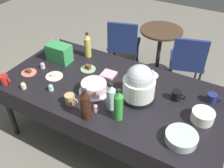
{
  "coord_description": "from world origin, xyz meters",
  "views": [
    {
      "loc": [
        0.93,
        -1.65,
        2.28
      ],
      "look_at": [
        0.0,
        0.0,
        0.8
      ],
      "focal_mm": 40.32,
      "sensor_mm": 36.0,
      "label": 1
    }
  ],
  "objects_px": {
    "coffee_mug_red": "(5,80)",
    "maroon_chair_left": "(124,43)",
    "potluck_table": "(112,93)",
    "dessert_plate_sage": "(88,68)",
    "soda_bottle_lime_soda": "(118,105)",
    "dessert_plate_coral": "(29,72)",
    "cupcake_cocoa": "(57,41)",
    "dessert_plate_white": "(151,75)",
    "coffee_mug_tan": "(70,99)",
    "maroon_chair_right": "(187,60)",
    "soda_carton": "(59,53)",
    "round_cafe_table": "(160,44)",
    "dessert_plate_cream": "(54,76)",
    "coffee_mug_black": "(176,95)",
    "cupcake_berry": "(42,66)",
    "soda_bottle_ginger_ale": "(88,46)",
    "cupcake_rose": "(96,108)",
    "frosted_layer_cake": "(94,88)",
    "slow_cooker": "(139,84)",
    "ceramic_snack_bowl": "(203,116)",
    "cupcake_mint": "(51,88)",
    "soda_bottle_water": "(111,97)",
    "glass_salad_bowl": "(181,138)",
    "soda_bottle_cola": "(85,105)",
    "cupcake_lemon": "(62,44)",
    "coffee_mug_navy": "(212,98)",
    "cupcake_vanilla": "(23,86)"
  },
  "relations": [
    {
      "from": "maroon_chair_left",
      "to": "soda_bottle_lime_soda",
      "type": "bearing_deg",
      "value": -64.49
    },
    {
      "from": "potluck_table",
      "to": "dessert_plate_cream",
      "type": "height_order",
      "value": "dessert_plate_cream"
    },
    {
      "from": "dessert_plate_white",
      "to": "coffee_mug_tan",
      "type": "relative_size",
      "value": 1.09
    },
    {
      "from": "cupcake_cocoa",
      "to": "cupcake_lemon",
      "type": "xyz_separation_m",
      "value": [
        0.11,
        -0.05,
        0.0
      ]
    },
    {
      "from": "cupcake_berry",
      "to": "cupcake_cocoa",
      "type": "bearing_deg",
      "value": 112.71
    },
    {
      "from": "dessert_plate_coral",
      "to": "cupcake_cocoa",
      "type": "bearing_deg",
      "value": 102.82
    },
    {
      "from": "coffee_mug_black",
      "to": "cupcake_berry",
      "type": "bearing_deg",
      "value": -171.62
    },
    {
      "from": "coffee_mug_red",
      "to": "maroon_chair_left",
      "type": "distance_m",
      "value": 1.82
    },
    {
      "from": "dessert_plate_sage",
      "to": "soda_bottle_lime_soda",
      "type": "height_order",
      "value": "soda_bottle_lime_soda"
    },
    {
      "from": "dessert_plate_cream",
      "to": "maroon_chair_right",
      "type": "bearing_deg",
      "value": 53.88
    },
    {
      "from": "dessert_plate_white",
      "to": "cupcake_lemon",
      "type": "bearing_deg",
      "value": 178.52
    },
    {
      "from": "cupcake_cocoa",
      "to": "soda_bottle_lime_soda",
      "type": "relative_size",
      "value": 0.22
    },
    {
      "from": "cupcake_mint",
      "to": "maroon_chair_right",
      "type": "height_order",
      "value": "maroon_chair_right"
    },
    {
      "from": "cupcake_rose",
      "to": "coffee_mug_tan",
      "type": "distance_m",
      "value": 0.25
    },
    {
      "from": "potluck_table",
      "to": "maroon_chair_left",
      "type": "distance_m",
      "value": 1.41
    },
    {
      "from": "dessert_plate_cream",
      "to": "frosted_layer_cake",
      "type": "bearing_deg",
      "value": -0.92
    },
    {
      "from": "soda_bottle_ginger_ale",
      "to": "maroon_chair_left",
      "type": "height_order",
      "value": "soda_bottle_ginger_ale"
    },
    {
      "from": "dessert_plate_coral",
      "to": "dessert_plate_white",
      "type": "relative_size",
      "value": 1.09
    },
    {
      "from": "glass_salad_bowl",
      "to": "cupcake_berry",
      "type": "height_order",
      "value": "glass_salad_bowl"
    },
    {
      "from": "soda_bottle_lime_soda",
      "to": "round_cafe_table",
      "type": "relative_size",
      "value": 0.43
    },
    {
      "from": "potluck_table",
      "to": "dessert_plate_sage",
      "type": "distance_m",
      "value": 0.42
    },
    {
      "from": "cupcake_rose",
      "to": "cupcake_cocoa",
      "type": "distance_m",
      "value": 1.33
    },
    {
      "from": "frosted_layer_cake",
      "to": "slow_cooker",
      "type": "relative_size",
      "value": 0.82
    },
    {
      "from": "cupcake_berry",
      "to": "soda_bottle_water",
      "type": "bearing_deg",
      "value": -10.83
    },
    {
      "from": "round_cafe_table",
      "to": "soda_bottle_ginger_ale",
      "type": "bearing_deg",
      "value": -112.92
    },
    {
      "from": "potluck_table",
      "to": "cupcake_mint",
      "type": "distance_m",
      "value": 0.59
    },
    {
      "from": "cupcake_mint",
      "to": "coffee_mug_red",
      "type": "distance_m",
      "value": 0.48
    },
    {
      "from": "dessert_plate_cream",
      "to": "glass_salad_bowl",
      "type": "bearing_deg",
      "value": -7.36
    },
    {
      "from": "glass_salad_bowl",
      "to": "soda_bottle_cola",
      "type": "height_order",
      "value": "soda_bottle_cola"
    },
    {
      "from": "soda_carton",
      "to": "maroon_chair_right",
      "type": "distance_m",
      "value": 1.67
    },
    {
      "from": "cupcake_mint",
      "to": "ceramic_snack_bowl",
      "type": "bearing_deg",
      "value": 12.77
    },
    {
      "from": "soda_bottle_water",
      "to": "glass_salad_bowl",
      "type": "bearing_deg",
      "value": -5.28
    },
    {
      "from": "cupcake_mint",
      "to": "soda_bottle_lime_soda",
      "type": "relative_size",
      "value": 0.22
    },
    {
      "from": "dessert_plate_coral",
      "to": "soda_bottle_water",
      "type": "height_order",
      "value": "soda_bottle_water"
    },
    {
      "from": "coffee_mug_red",
      "to": "soda_carton",
      "type": "bearing_deg",
      "value": 70.92
    },
    {
      "from": "cupcake_berry",
      "to": "maroon_chair_right",
      "type": "height_order",
      "value": "maroon_chair_right"
    },
    {
      "from": "cupcake_lemon",
      "to": "soda_carton",
      "type": "height_order",
      "value": "soda_carton"
    },
    {
      "from": "coffee_mug_red",
      "to": "maroon_chair_right",
      "type": "distance_m",
      "value": 2.24
    },
    {
      "from": "coffee_mug_navy",
      "to": "soda_carton",
      "type": "bearing_deg",
      "value": -175.4
    },
    {
      "from": "soda_carton",
      "to": "round_cafe_table",
      "type": "xyz_separation_m",
      "value": [
        0.7,
        1.37,
        -0.35
      ]
    },
    {
      "from": "potluck_table",
      "to": "ceramic_snack_bowl",
      "type": "distance_m",
      "value": 0.87
    },
    {
      "from": "soda_bottle_water",
      "to": "cupcake_berry",
      "type": "bearing_deg",
      "value": 169.17
    },
    {
      "from": "cupcake_mint",
      "to": "soda_carton",
      "type": "distance_m",
      "value": 0.53
    },
    {
      "from": "dessert_plate_coral",
      "to": "coffee_mug_tan",
      "type": "bearing_deg",
      "value": -14.29
    },
    {
      "from": "ceramic_snack_bowl",
      "to": "coffee_mug_red",
      "type": "xyz_separation_m",
      "value": [
        -1.81,
        -0.45,
        0.0
      ]
    },
    {
      "from": "soda_carton",
      "to": "maroon_chair_right",
      "type": "height_order",
      "value": "soda_carton"
    },
    {
      "from": "cupcake_vanilla",
      "to": "cupcake_cocoa",
      "type": "xyz_separation_m",
      "value": [
        -0.29,
        0.87,
        0.0
      ]
    },
    {
      "from": "ceramic_snack_bowl",
      "to": "soda_bottle_lime_soda",
      "type": "distance_m",
      "value": 0.7
    },
    {
      "from": "soda_carton",
      "to": "round_cafe_table",
      "type": "distance_m",
      "value": 1.57
    },
    {
      "from": "potluck_table",
      "to": "soda_bottle_cola",
      "type": "distance_m",
      "value": 0.49
    }
  ]
}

